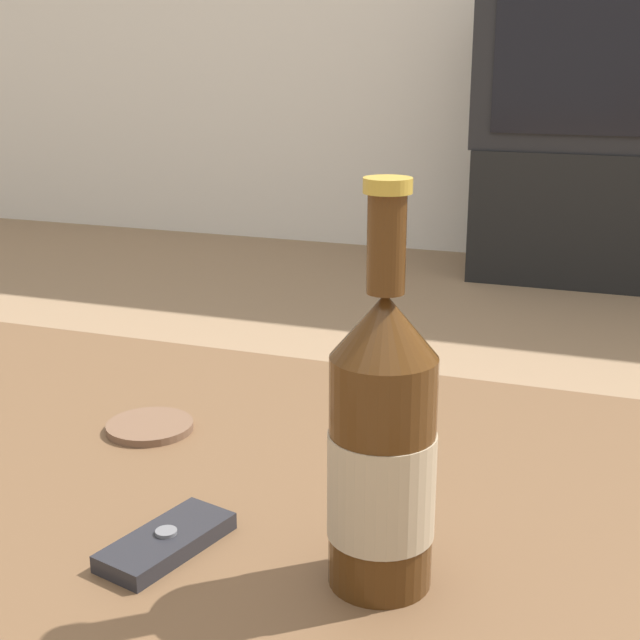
{
  "coord_description": "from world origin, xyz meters",
  "views": [
    {
      "loc": [
        0.42,
        -0.64,
        0.79
      ],
      "look_at": [
        0.1,
        0.22,
        0.52
      ],
      "focal_mm": 50.0,
      "sensor_mm": 36.0,
      "label": 1
    }
  ],
  "objects_px": {
    "beer_bottle": "(382,448)",
    "tv_stand": "(592,214)",
    "cell_phone": "(167,542)",
    "television": "(606,64)"
  },
  "relations": [
    {
      "from": "beer_bottle",
      "to": "tv_stand",
      "type": "bearing_deg",
      "value": 90.47
    },
    {
      "from": "television",
      "to": "cell_phone",
      "type": "bearing_deg",
      "value": -92.93
    },
    {
      "from": "beer_bottle",
      "to": "cell_phone",
      "type": "bearing_deg",
      "value": -174.17
    },
    {
      "from": "tv_stand",
      "to": "cell_phone",
      "type": "xyz_separation_m",
      "value": [
        -0.14,
        -2.83,
        0.19
      ]
    },
    {
      "from": "tv_stand",
      "to": "television",
      "type": "distance_m",
      "value": 0.53
    },
    {
      "from": "television",
      "to": "beer_bottle",
      "type": "distance_m",
      "value": 2.81
    },
    {
      "from": "cell_phone",
      "to": "television",
      "type": "bearing_deg",
      "value": 101.11
    },
    {
      "from": "beer_bottle",
      "to": "cell_phone",
      "type": "xyz_separation_m",
      "value": [
        -0.17,
        -0.02,
        -0.1
      ]
    },
    {
      "from": "beer_bottle",
      "to": "cell_phone",
      "type": "distance_m",
      "value": 0.2
    },
    {
      "from": "cell_phone",
      "to": "tv_stand",
      "type": "bearing_deg",
      "value": 101.12
    }
  ]
}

